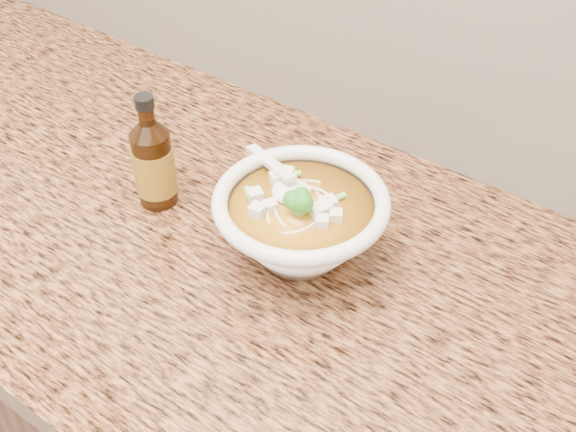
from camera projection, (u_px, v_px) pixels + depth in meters
The scene contains 4 objects.
cabinet at pixel (224, 413), 1.31m from camera, with size 4.00×0.65×0.86m, color #33180F.
counter_slab at pixel (206, 232), 1.01m from camera, with size 4.00×0.68×0.04m, color #926135.
soup_bowl at pixel (301, 225), 0.92m from camera, with size 0.24×0.22×0.12m.
hot_sauce_bottle at pixel (154, 163), 0.99m from camera, with size 0.07×0.07×0.17m.
Camera 1 is at (0.53, 1.14, 1.57)m, focal length 45.00 mm.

